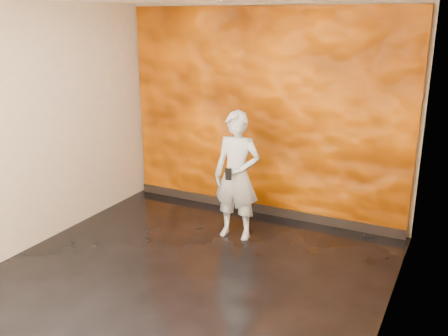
# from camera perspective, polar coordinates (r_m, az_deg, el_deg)

# --- Properties ---
(room) EXTENTS (4.02, 4.02, 2.81)m
(room) POSITION_cam_1_polar(r_m,az_deg,el_deg) (4.93, -4.35, 2.47)
(room) COLOR black
(room) RESTS_ON ground
(feature_wall) EXTENTS (3.90, 0.06, 2.75)m
(feature_wall) POSITION_cam_1_polar(r_m,az_deg,el_deg) (6.65, 4.46, 6.11)
(feature_wall) COLOR #FF7300
(feature_wall) RESTS_ON ground
(baseboard) EXTENTS (3.90, 0.04, 0.12)m
(baseboard) POSITION_cam_1_polar(r_m,az_deg,el_deg) (6.99, 4.08, -4.63)
(baseboard) COLOR black
(baseboard) RESTS_ON ground
(man) EXTENTS (0.60, 0.41, 1.57)m
(man) POSITION_cam_1_polar(r_m,az_deg,el_deg) (6.01, 1.48, -0.90)
(man) COLOR #989DA7
(man) RESTS_ON ground
(phone) EXTENTS (0.08, 0.03, 0.14)m
(phone) POSITION_cam_1_polar(r_m,az_deg,el_deg) (5.79, 0.51, -0.71)
(phone) COLOR black
(phone) RESTS_ON man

